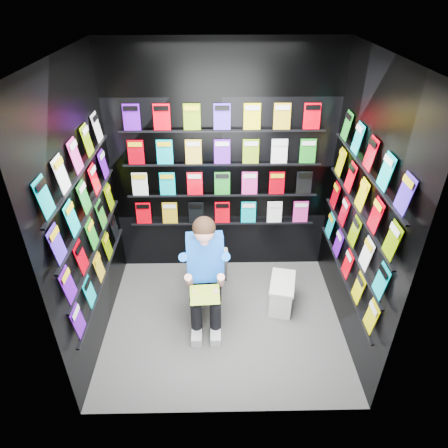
{
  "coord_description": "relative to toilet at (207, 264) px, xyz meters",
  "views": [
    {
      "loc": [
        -0.06,
        -2.95,
        3.09
      ],
      "look_at": [
        0.0,
        0.15,
        1.11
      ],
      "focal_mm": 32.0,
      "sensor_mm": 36.0,
      "label": 1
    }
  ],
  "objects": [
    {
      "name": "comics_left",
      "position": [
        -0.99,
        -0.51,
        0.94
      ],
      "size": [
        0.06,
        1.7,
        1.37
      ],
      "primitive_type": null,
      "color": "#F40010",
      "rests_on": "wall_left"
    },
    {
      "name": "held_comic",
      "position": [
        0.0,
        -0.73,
        0.21
      ],
      "size": [
        0.28,
        0.18,
        0.11
      ],
      "primitive_type": "cube",
      "rotation": [
        -0.96,
        0.0,
        0.06
      ],
      "color": "green",
      "rests_on": "reader"
    },
    {
      "name": "reader",
      "position": [
        0.0,
        -0.38,
        0.38
      ],
      "size": [
        0.53,
        0.73,
        1.3
      ],
      "primitive_type": null,
      "rotation": [
        0.0,
        0.0,
        0.06
      ],
      "color": "blue",
      "rests_on": "toilet"
    },
    {
      "name": "comics_right",
      "position": [
        1.35,
        -0.51,
        0.94
      ],
      "size": [
        0.06,
        1.7,
        1.37
      ],
      "primitive_type": null,
      "color": "#F40010",
      "rests_on": "wall_right"
    },
    {
      "name": "floor",
      "position": [
        0.18,
        -0.51,
        -0.37
      ],
      "size": [
        2.4,
        2.4,
        0.0
      ],
      "primitive_type": "plane",
      "color": "#565653",
      "rests_on": "ground"
    },
    {
      "name": "ceiling",
      "position": [
        0.18,
        -0.51,
        2.23
      ],
      "size": [
        2.4,
        2.4,
        0.0
      ],
      "primitive_type": "plane",
      "color": "white",
      "rests_on": "floor"
    },
    {
      "name": "comics_back",
      "position": [
        0.18,
        0.46,
        0.94
      ],
      "size": [
        2.1,
        0.06,
        1.37
      ],
      "primitive_type": null,
      "color": "#F40010",
      "rests_on": "wall_back"
    },
    {
      "name": "wall_front",
      "position": [
        0.18,
        -1.51,
        0.93
      ],
      "size": [
        2.4,
        0.04,
        2.6
      ],
      "primitive_type": "cube",
      "color": "black",
      "rests_on": "floor"
    },
    {
      "name": "wall_back",
      "position": [
        0.18,
        0.49,
        0.93
      ],
      "size": [
        2.4,
        0.04,
        2.6
      ],
      "primitive_type": "cube",
      "color": "black",
      "rests_on": "floor"
    },
    {
      "name": "longbox",
      "position": [
        0.8,
        -0.28,
        -0.21
      ],
      "size": [
        0.31,
        0.45,
        0.31
      ],
      "primitive_type": "cube",
      "rotation": [
        0.0,
        0.0,
        -0.22
      ],
      "color": "silver",
      "rests_on": "floor"
    },
    {
      "name": "toilet",
      "position": [
        0.0,
        0.0,
        0.0
      ],
      "size": [
        0.47,
        0.77,
        0.73
      ],
      "primitive_type": "imported",
      "rotation": [
        0.0,
        0.0,
        3.2
      ],
      "color": "white",
      "rests_on": "floor"
    },
    {
      "name": "longbox_lid",
      "position": [
        0.8,
        -0.28,
        -0.04
      ],
      "size": [
        0.34,
        0.48,
        0.03
      ],
      "primitive_type": "cube",
      "rotation": [
        0.0,
        0.0,
        -0.22
      ],
      "color": "silver",
      "rests_on": "longbox"
    },
    {
      "name": "wall_right",
      "position": [
        1.38,
        -0.51,
        0.93
      ],
      "size": [
        0.04,
        2.0,
        2.6
      ],
      "primitive_type": "cube",
      "color": "black",
      "rests_on": "floor"
    },
    {
      "name": "wall_left",
      "position": [
        -1.02,
        -0.51,
        0.93
      ],
      "size": [
        0.04,
        2.0,
        2.6
      ],
      "primitive_type": "cube",
      "color": "black",
      "rests_on": "floor"
    }
  ]
}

